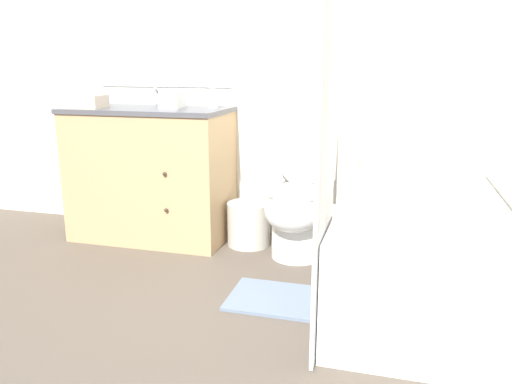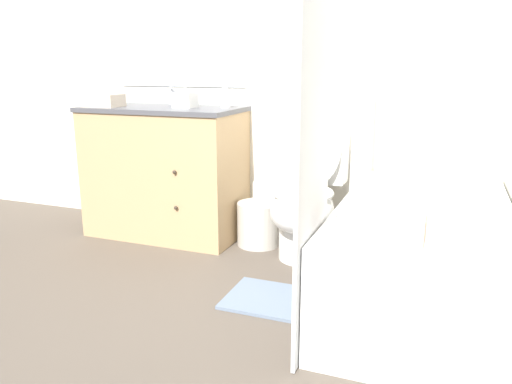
# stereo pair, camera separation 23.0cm
# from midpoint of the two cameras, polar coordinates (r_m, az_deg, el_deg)

# --- Properties ---
(ground_plane) EXTENTS (14.00, 14.00, 0.00)m
(ground_plane) POSITION_cam_midpoint_polar(r_m,az_deg,el_deg) (2.11, -12.05, -18.58)
(ground_plane) COLOR brown
(wall_back) EXTENTS (8.00, 0.06, 2.50)m
(wall_back) POSITION_cam_midpoint_polar(r_m,az_deg,el_deg) (3.30, 0.24, 16.33)
(wall_back) COLOR white
(wall_back) RESTS_ON ground_plane
(vanity_cabinet) EXTENTS (1.04, 0.56, 0.87)m
(vanity_cabinet) POSITION_cam_midpoint_polar(r_m,az_deg,el_deg) (3.40, -13.78, 2.17)
(vanity_cabinet) COLOR tan
(vanity_cabinet) RESTS_ON ground_plane
(sink_faucet) EXTENTS (0.14, 0.12, 0.12)m
(sink_faucet) POSITION_cam_midpoint_polar(r_m,az_deg,el_deg) (3.51, -12.69, 10.20)
(sink_faucet) COLOR silver
(sink_faucet) RESTS_ON vanity_cabinet
(toilet) EXTENTS (0.36, 0.66, 0.86)m
(toilet) POSITION_cam_midpoint_polar(r_m,az_deg,el_deg) (2.99, 2.72, -0.78)
(toilet) COLOR white
(toilet) RESTS_ON ground_plane
(bathtub) EXTENTS (0.77, 1.49, 0.49)m
(bathtub) POSITION_cam_midpoint_polar(r_m,az_deg,el_deg) (2.57, 15.59, -6.37)
(bathtub) COLOR white
(bathtub) RESTS_ON ground_plane
(shower_curtain) EXTENTS (0.01, 0.45, 1.90)m
(shower_curtain) POSITION_cam_midpoint_polar(r_m,az_deg,el_deg) (1.90, 4.72, 8.80)
(shower_curtain) COLOR white
(shower_curtain) RESTS_ON ground_plane
(wastebasket) EXTENTS (0.28, 0.28, 0.28)m
(wastebasket) POSITION_cam_midpoint_polar(r_m,az_deg,el_deg) (3.22, -2.88, -3.70)
(wastebasket) COLOR #B7B2A8
(wastebasket) RESTS_ON ground_plane
(tissue_box) EXTENTS (0.12, 0.13, 0.12)m
(tissue_box) POSITION_cam_midpoint_polar(r_m,az_deg,el_deg) (3.24, -11.61, 10.25)
(tissue_box) COLOR white
(tissue_box) RESTS_ON vanity_cabinet
(soap_dispenser) EXTENTS (0.06, 0.06, 0.14)m
(soap_dispenser) POSITION_cam_midpoint_polar(r_m,az_deg,el_deg) (3.21, -7.05, 10.52)
(soap_dispenser) COLOR white
(soap_dispenser) RESTS_ON vanity_cabinet
(hand_towel_folded) EXTENTS (0.24, 0.17, 0.08)m
(hand_towel_folded) POSITION_cam_midpoint_polar(r_m,az_deg,el_deg) (3.42, -20.74, 9.65)
(hand_towel_folded) COLOR beige
(hand_towel_folded) RESTS_ON vanity_cabinet
(bath_towel_folded) EXTENTS (0.32, 0.23, 0.09)m
(bath_towel_folded) POSITION_cam_midpoint_polar(r_m,az_deg,el_deg) (2.02, 12.17, -3.18)
(bath_towel_folded) COLOR tan
(bath_towel_folded) RESTS_ON bathtub
(bath_mat) EXTENTS (0.50, 0.37, 0.02)m
(bath_mat) POSITION_cam_midpoint_polar(r_m,az_deg,el_deg) (2.52, 0.06, -12.19)
(bath_mat) COLOR slate
(bath_mat) RESTS_ON ground_plane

